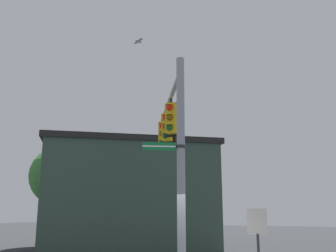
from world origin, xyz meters
name	(u,v)px	position (x,y,z in m)	size (l,w,h in m)	color
signal_pole	(181,169)	(0.00, 0.00, 3.19)	(0.23, 0.23, 6.37)	gray
mast_arm	(169,102)	(1.32, -2.66, 5.92)	(0.14, 0.14, 5.93)	gray
traffic_light_nearest_pole	(171,118)	(1.04, -2.07, 5.15)	(0.54, 0.49, 1.31)	black
traffic_light_mid_inner	(167,127)	(1.67, -3.36, 5.15)	(0.54, 0.49, 1.31)	black
traffic_light_mid_outer	(163,134)	(2.31, -4.65, 5.15)	(0.54, 0.49, 1.31)	black
street_name_sign	(169,147)	(0.28, 0.14, 3.79)	(1.08, 0.62, 0.22)	#147238
bird_flying	(138,41)	(1.62, -0.58, 7.44)	(0.36, 0.27, 0.09)	gray
storefront_building	(129,194)	(6.17, -9.36, 2.91)	(10.72, 9.79, 5.80)	#33473D
tree_by_storefront	(59,176)	(10.73, -9.13, 4.03)	(3.47, 3.47, 5.78)	#4C3823
historical_marker	(258,233)	(-1.67, -2.18, 1.40)	(0.60, 0.08, 2.13)	#333333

